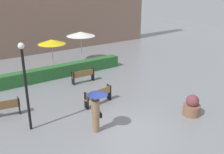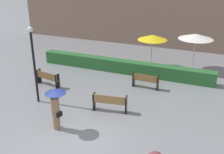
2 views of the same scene
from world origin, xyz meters
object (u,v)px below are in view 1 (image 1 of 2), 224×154
Objects in this scene: bench_back_row at (83,75)px; lamp_post at (25,79)px; bench_mid_center at (99,95)px; patio_umbrella_white at (81,34)px; pedestrian_with_umbrella at (96,106)px; patio_umbrella_yellow at (52,42)px; planter_pot at (192,106)px; bench_far_left at (3,107)px.

lamp_post is (-4.93, -3.94, 1.99)m from bench_back_row.
patio_umbrella_white is at bearing 68.28° from bench_mid_center.
pedestrian_with_umbrella is (-2.46, -5.84, 0.75)m from bench_back_row.
bench_mid_center is at bearing -92.18° from patio_umbrella_yellow.
lamp_post reaches higher than patio_umbrella_white.
bench_back_row is 0.40× the size of lamp_post.
bench_mid_center is at bearing -111.72° from patio_umbrella_white.
bench_back_row is at bearing -80.49° from patio_umbrella_yellow.
lamp_post reaches higher than planter_pot.
pedestrian_with_umbrella is at bearing -114.64° from patio_umbrella_white.
bench_mid_center is 0.75× the size of patio_umbrella_yellow.
lamp_post reaches higher than bench_mid_center.
bench_far_left is 0.86× the size of pedestrian_with_umbrella.
patio_umbrella_yellow reaches higher than bench_back_row.
bench_far_left is 9.67m from planter_pot.
planter_pot reaches higher than bench_back_row.
pedestrian_with_umbrella is 0.48× the size of lamp_post.
planter_pot is at bearing -33.20° from bench_far_left.
bench_back_row is 0.82× the size of pedestrian_with_umbrella.
planter_pot is 0.47× the size of patio_umbrella_yellow.
patio_umbrella_yellow is (-0.62, 3.68, 1.70)m from bench_back_row.
lamp_post is (-2.47, 1.90, 1.25)m from pedestrian_with_umbrella.
patio_umbrella_yellow reaches higher than planter_pot.
bench_far_left is at bearing 162.80° from bench_mid_center.
patio_umbrella_white is (7.91, 6.34, 1.87)m from bench_far_left.
bench_mid_center is 2.96m from pedestrian_with_umbrella.
bench_far_left is at bearing 129.63° from pedestrian_with_umbrella.
lamp_post is at bearing -130.68° from patio_umbrella_white.
bench_mid_center is 0.91× the size of pedestrian_with_umbrella.
planter_pot is 0.43× the size of patio_umbrella_white.
bench_back_row is 6.01m from bench_far_left.
bench_mid_center is 7.31m from patio_umbrella_yellow.
planter_pot is at bearing -74.52° from patio_umbrella_yellow.
bench_back_row is 0.63× the size of patio_umbrella_white.
bench_far_left is at bearing -161.08° from bench_back_row.
bench_back_row is 5.27m from patio_umbrella_white.
patio_umbrella_white is at bearing 90.87° from planter_pot.
planter_pot is at bearing -71.61° from bench_back_row.
lamp_post reaches higher than bench_far_left.
patio_umbrella_white reaches higher than bench_mid_center.
bench_back_row is 1.46× the size of planter_pot.
patio_umbrella_yellow is at bearing 105.48° from planter_pot.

